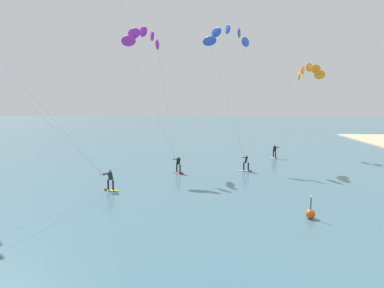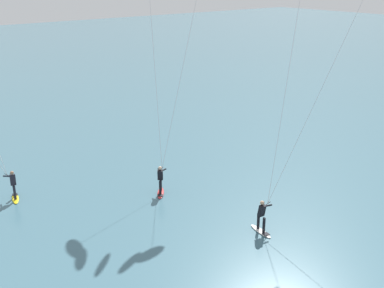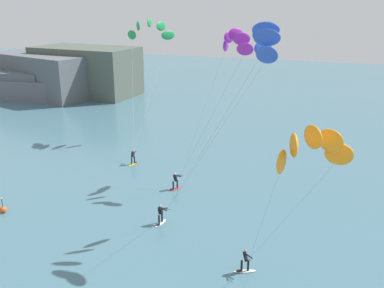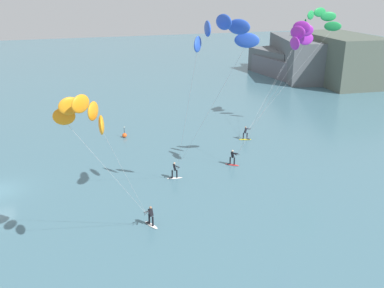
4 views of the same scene
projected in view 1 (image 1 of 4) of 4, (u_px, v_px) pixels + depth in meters
kitesurfer_nearshore at (307, 76)px, 42.63m from camera, size 6.45×6.79×11.69m
kitesurfer_mid_water at (145, 43)px, 35.20m from camera, size 6.94×6.92×14.69m
kitesurfer_far_out at (228, 40)px, 38.61m from camera, size 9.01×5.67×15.69m
marker_buoy at (310, 214)px, 19.89m from camera, size 0.56×0.56×1.38m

